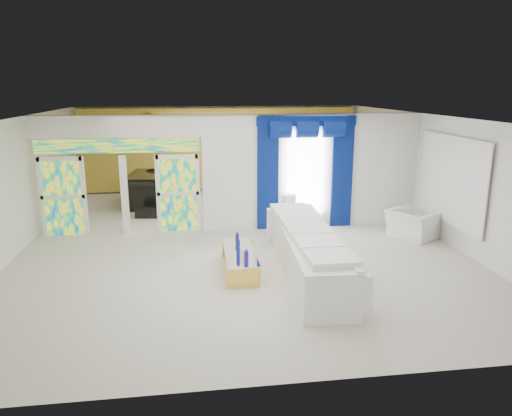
{
  "coord_description": "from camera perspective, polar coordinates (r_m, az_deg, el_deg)",
  "views": [
    {
      "loc": [
        -1.1,
        -11.27,
        3.68
      ],
      "look_at": [
        0.3,
        -1.2,
        1.1
      ],
      "focal_mm": 33.68,
      "sensor_mm": 36.0,
      "label": 1
    }
  ],
  "objects": [
    {
      "name": "floor",
      "position": [
        11.9,
        -2.23,
        -3.78
      ],
      "size": [
        12.0,
        12.0,
        0.0
      ],
      "primitive_type": "plane",
      "color": "#B7AF9E",
      "rests_on": "ground"
    },
    {
      "name": "dividing_wall",
      "position": [
        12.88,
        6.84,
        4.39
      ],
      "size": [
        5.7,
        0.18,
        3.0
      ],
      "primitive_type": "cube",
      "color": "white",
      "rests_on": "ground"
    },
    {
      "name": "dividing_header",
      "position": [
        12.43,
        -16.21,
        9.28
      ],
      "size": [
        4.3,
        0.18,
        0.55
      ],
      "primitive_type": "cube",
      "color": "white",
      "rests_on": "dividing_wall"
    },
    {
      "name": "stained_panel_left",
      "position": [
        12.95,
        -21.93,
        1.26
      ],
      "size": [
        0.95,
        0.04,
        2.0
      ],
      "primitive_type": "cube",
      "color": "#994C3F",
      "rests_on": "ground"
    },
    {
      "name": "stained_panel_right",
      "position": [
        12.56,
        -9.22,
        1.74
      ],
      "size": [
        0.95,
        0.04,
        2.0
      ],
      "primitive_type": "cube",
      "color": "#994C3F",
      "rests_on": "ground"
    },
    {
      "name": "stained_transom",
      "position": [
        12.47,
        -16.06,
        7.11
      ],
      "size": [
        4.0,
        0.05,
        0.35
      ],
      "primitive_type": "cube",
      "color": "#994C3F",
      "rests_on": "dividing_header"
    },
    {
      "name": "window_pane",
      "position": [
        12.73,
        5.86,
        4.08
      ],
      "size": [
        1.0,
        0.02,
        2.3
      ],
      "primitive_type": "cube",
      "color": "white",
      "rests_on": "dividing_wall"
    },
    {
      "name": "blue_drape_left",
      "position": [
        12.51,
        1.42,
        3.74
      ],
      "size": [
        0.55,
        0.1,
        2.8
      ],
      "primitive_type": "cube",
      "color": "#040B4B",
      "rests_on": "ground"
    },
    {
      "name": "blue_drape_right",
      "position": [
        12.98,
        10.18,
        3.9
      ],
      "size": [
        0.55,
        0.1,
        2.8
      ],
      "primitive_type": "cube",
      "color": "#040B4B",
      "rests_on": "ground"
    },
    {
      "name": "blue_pelmet",
      "position": [
        12.53,
        6.05,
        10.23
      ],
      "size": [
        2.6,
        0.12,
        0.25
      ],
      "primitive_type": "cube",
      "color": "#040B4B",
      "rests_on": "dividing_wall"
    },
    {
      "name": "wall_mirror",
      "position": [
        12.1,
        22.21,
        3.04
      ],
      "size": [
        0.04,
        2.7,
        1.9
      ],
      "primitive_type": "cube",
      "color": "white",
      "rests_on": "ground"
    },
    {
      "name": "gold_curtains",
      "position": [
        17.34,
        -4.25,
        6.98
      ],
      "size": [
        9.7,
        0.12,
        2.9
      ],
      "primitive_type": "cube",
      "color": "gold",
      "rests_on": "ground"
    },
    {
      "name": "white_sofa",
      "position": [
        9.75,
        6.19,
        -5.34
      ],
      "size": [
        1.21,
        4.52,
        0.85
      ],
      "primitive_type": "cube",
      "rotation": [
        0.0,
        0.0,
        -0.06
      ],
      "color": "white",
      "rests_on": "ground"
    },
    {
      "name": "coffee_table",
      "position": [
        9.88,
        -1.94,
        -6.38
      ],
      "size": [
        0.71,
        1.84,
        0.4
      ],
      "primitive_type": "cube",
      "rotation": [
        0.0,
        0.0,
        -0.06
      ],
      "color": "gold",
      "rests_on": "ground"
    },
    {
      "name": "console_table",
      "position": [
        12.76,
        5.23,
        -1.73
      ],
      "size": [
        1.11,
        0.44,
        0.36
      ],
      "primitive_type": "cube",
      "rotation": [
        0.0,
        0.0,
        0.09
      ],
      "color": "white",
      "rests_on": "ground"
    },
    {
      "name": "table_lamp",
      "position": [
        12.57,
        3.94,
        0.27
      ],
      "size": [
        0.36,
        0.36,
        0.58
      ],
      "primitive_type": "cylinder",
      "color": "silver",
      "rests_on": "console_table"
    },
    {
      "name": "armchair",
      "position": [
        12.55,
        18.07,
        -1.85
      ],
      "size": [
        1.36,
        1.41,
        0.7
      ],
      "primitive_type": "imported",
      "rotation": [
        0.0,
        0.0,
        2.1
      ],
      "color": "white",
      "rests_on": "ground"
    },
    {
      "name": "grand_piano",
      "position": [
        15.68,
        -12.07,
        2.21
      ],
      "size": [
        1.76,
        2.16,
        1.0
      ],
      "primitive_type": "cube",
      "rotation": [
        0.0,
        0.0,
        -0.14
      ],
      "color": "black",
      "rests_on": "ground"
    },
    {
      "name": "piano_bench",
      "position": [
        14.2,
        -12.43,
        -0.53
      ],
      "size": [
        0.87,
        0.44,
        0.28
      ],
      "primitive_type": "cube",
      "rotation": [
        0.0,
        0.0,
        -0.14
      ],
      "color": "black",
      "rests_on": "ground"
    },
    {
      "name": "tv_console",
      "position": [
        14.78,
        -21.12,
        0.4
      ],
      "size": [
        0.58,
        0.54,
        0.78
      ],
      "primitive_type": "cube",
      "rotation": [
        0.0,
        0.0,
        -0.1
      ],
      "color": "tan",
      "rests_on": "ground"
    },
    {
      "name": "chandelier",
      "position": [
        14.75,
        -12.76,
        9.89
      ],
      "size": [
        0.6,
        0.6,
        0.6
      ],
      "primitive_type": "sphere",
      "color": "gold",
      "rests_on": "ceiling"
    },
    {
      "name": "decanters",
      "position": [
        9.71,
        -1.8,
        -4.9
      ],
      "size": [
        0.19,
        1.27,
        0.27
      ],
      "color": "#1F148C",
      "rests_on": "coffee_table"
    }
  ]
}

